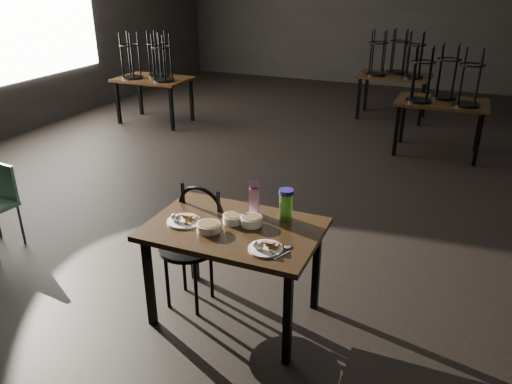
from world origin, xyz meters
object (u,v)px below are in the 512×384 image
at_px(main_table, 234,237).
at_px(juice_carton, 254,199).
at_px(water_bottle, 286,204).
at_px(bentwood_chair, 193,237).

relative_size(main_table, juice_carton, 4.46).
bearing_deg(water_bottle, main_table, -140.19).
height_order(main_table, bentwood_chair, bentwood_chair).
xyz_separation_m(main_table, water_bottle, (0.29, 0.25, 0.20)).
distance_m(main_table, bentwood_chair, 0.41).
bearing_deg(juice_carton, water_bottle, 4.78).
bearing_deg(juice_carton, main_table, -104.47).
distance_m(main_table, water_bottle, 0.43).
bearing_deg(bentwood_chair, main_table, -5.28).
xyz_separation_m(water_bottle, bentwood_chair, (-0.67, -0.16, -0.33)).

